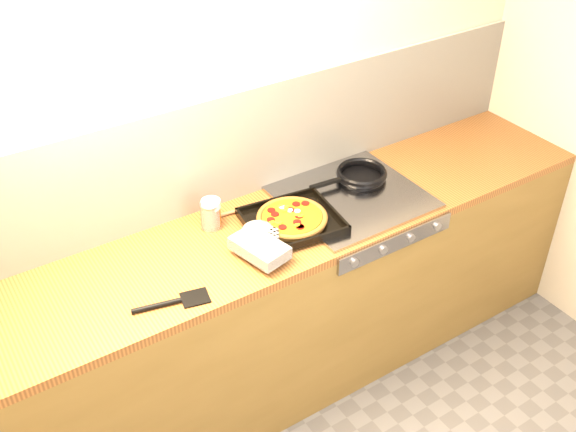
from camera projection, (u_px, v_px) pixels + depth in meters
room_shell at (228, 149)px, 2.84m from camera, size 3.20×3.20×3.20m
counter_run at (267, 311)px, 3.05m from camera, size 3.20×0.62×0.90m
stovetop at (352, 197)px, 2.98m from camera, size 0.60×0.56×0.02m
pizza_on_tray at (282, 226)px, 2.75m from camera, size 0.52×0.42×0.06m
frying_pan at (360, 175)px, 3.08m from camera, size 0.39×0.25×0.04m
tomato_can at (211, 215)px, 2.77m from camera, size 0.10×0.10×0.12m
juice_glass at (212, 214)px, 2.77m from camera, size 0.09×0.09×0.13m
wooden_spoon at (258, 205)px, 2.92m from camera, size 0.30×0.07×0.02m
black_spatula at (173, 302)px, 2.42m from camera, size 0.29×0.11×0.02m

